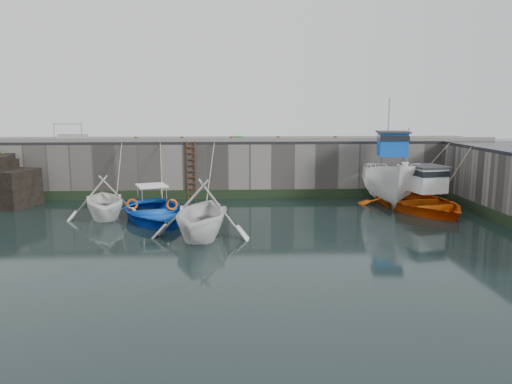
{
  "coord_description": "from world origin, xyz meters",
  "views": [
    {
      "loc": [
        0.28,
        -17.35,
        5.09
      ],
      "look_at": [
        1.33,
        5.14,
        1.2
      ],
      "focal_mm": 35.0,
      "sensor_mm": 36.0,
      "label": 1
    }
  ],
  "objects_px": {
    "boat_near_white": "(105,217)",
    "boat_near_blacktrim": "(202,236)",
    "bollard_a": "(136,139)",
    "bollard_b": "(182,139)",
    "boat_near_blue": "(155,219)",
    "boat_far_orange": "(419,201)",
    "bollard_e": "(335,139)",
    "fish_crate": "(238,139)",
    "boat_far_white": "(389,179)",
    "bollard_d": "(278,139)",
    "bollard_c": "(231,139)",
    "ladder": "(191,171)"
  },
  "relations": [
    {
      "from": "fish_crate",
      "to": "bollard_d",
      "type": "height_order",
      "value": "bollard_d"
    },
    {
      "from": "ladder",
      "to": "bollard_e",
      "type": "xyz_separation_m",
      "value": [
        8.0,
        0.34,
        1.71
      ]
    },
    {
      "from": "boat_near_blue",
      "to": "boat_far_orange",
      "type": "height_order",
      "value": "boat_far_orange"
    },
    {
      "from": "boat_far_orange",
      "to": "fish_crate",
      "type": "xyz_separation_m",
      "value": [
        -8.92,
        4.07,
        2.87
      ]
    },
    {
      "from": "fish_crate",
      "to": "bollard_c",
      "type": "height_order",
      "value": "bollard_c"
    },
    {
      "from": "fish_crate",
      "to": "bollard_e",
      "type": "xyz_separation_m",
      "value": [
        5.41,
        -0.37,
        0.01
      ]
    },
    {
      "from": "bollard_b",
      "to": "bollard_d",
      "type": "height_order",
      "value": "same"
    },
    {
      "from": "bollard_e",
      "to": "fish_crate",
      "type": "bearing_deg",
      "value": 176.04
    },
    {
      "from": "ladder",
      "to": "boat_near_blacktrim",
      "type": "xyz_separation_m",
      "value": [
        1.04,
        -7.98,
        -1.59
      ]
    },
    {
      "from": "boat_near_blacktrim",
      "to": "boat_near_white",
      "type": "bearing_deg",
      "value": 147.99
    },
    {
      "from": "boat_near_blacktrim",
      "to": "bollard_c",
      "type": "relative_size",
      "value": 17.29
    },
    {
      "from": "ladder",
      "to": "bollard_b",
      "type": "relative_size",
      "value": 11.43
    },
    {
      "from": "bollard_a",
      "to": "bollard_b",
      "type": "relative_size",
      "value": 1.0
    },
    {
      "from": "boat_near_white",
      "to": "boat_far_orange",
      "type": "relative_size",
      "value": 0.58
    },
    {
      "from": "bollard_b",
      "to": "bollard_d",
      "type": "xyz_separation_m",
      "value": [
        5.3,
        0.0,
        0.0
      ]
    },
    {
      "from": "fish_crate",
      "to": "bollard_e",
      "type": "distance_m",
      "value": 5.42
    },
    {
      "from": "boat_near_white",
      "to": "boat_near_blacktrim",
      "type": "distance_m",
      "value": 6.0
    },
    {
      "from": "boat_far_orange",
      "to": "bollard_a",
      "type": "relative_size",
      "value": 26.13
    },
    {
      "from": "bollard_d",
      "to": "boat_near_blacktrim",
      "type": "bearing_deg",
      "value": -114.31
    },
    {
      "from": "bollard_c",
      "to": "bollard_e",
      "type": "distance_m",
      "value": 5.8
    },
    {
      "from": "boat_far_orange",
      "to": "bollard_d",
      "type": "relative_size",
      "value": 26.13
    },
    {
      "from": "bollard_a",
      "to": "boat_near_blacktrim",
      "type": "bearing_deg",
      "value": -64.05
    },
    {
      "from": "boat_far_white",
      "to": "bollard_c",
      "type": "bearing_deg",
      "value": -179.88
    },
    {
      "from": "ladder",
      "to": "boat_far_white",
      "type": "height_order",
      "value": "boat_far_white"
    },
    {
      "from": "boat_near_white",
      "to": "bollard_c",
      "type": "height_order",
      "value": "bollard_c"
    },
    {
      "from": "boat_far_orange",
      "to": "fish_crate",
      "type": "height_order",
      "value": "boat_far_orange"
    },
    {
      "from": "bollard_c",
      "to": "bollard_e",
      "type": "xyz_separation_m",
      "value": [
        5.8,
        0.0,
        0.0
      ]
    },
    {
      "from": "boat_near_blue",
      "to": "boat_near_blacktrim",
      "type": "height_order",
      "value": "boat_near_blacktrim"
    },
    {
      "from": "bollard_a",
      "to": "bollard_b",
      "type": "distance_m",
      "value": 2.5
    },
    {
      "from": "bollard_e",
      "to": "bollard_b",
      "type": "bearing_deg",
      "value": 180.0
    },
    {
      "from": "boat_near_white",
      "to": "bollard_c",
      "type": "bearing_deg",
      "value": 21.31
    },
    {
      "from": "boat_far_white",
      "to": "bollard_a",
      "type": "relative_size",
      "value": 27.82
    },
    {
      "from": "boat_far_white",
      "to": "fish_crate",
      "type": "xyz_separation_m",
      "value": [
        -8.09,
        1.81,
        2.09
      ]
    },
    {
      "from": "boat_near_white",
      "to": "bollard_c",
      "type": "xyz_separation_m",
      "value": [
        5.9,
        4.64,
        3.3
      ]
    },
    {
      "from": "boat_near_blue",
      "to": "boat_near_blacktrim",
      "type": "xyz_separation_m",
      "value": [
        2.35,
        -3.19,
        0.0
      ]
    },
    {
      "from": "boat_near_white",
      "to": "boat_far_orange",
      "type": "bearing_deg",
      "value": -13.33
    },
    {
      "from": "bollard_b",
      "to": "boat_near_white",
      "type": "bearing_deg",
      "value": -124.56
    },
    {
      "from": "boat_far_white",
      "to": "bollard_d",
      "type": "bearing_deg",
      "value": 176.02
    },
    {
      "from": "boat_near_white",
      "to": "boat_far_white",
      "type": "height_order",
      "value": "boat_far_white"
    },
    {
      "from": "bollard_c",
      "to": "bollard_e",
      "type": "bearing_deg",
      "value": 0.0
    },
    {
      "from": "boat_near_white",
      "to": "bollard_a",
      "type": "height_order",
      "value": "bollard_a"
    },
    {
      "from": "bollard_b",
      "to": "boat_far_white",
      "type": "bearing_deg",
      "value": -7.3
    },
    {
      "from": "bollard_b",
      "to": "boat_near_blacktrim",
      "type": "bearing_deg",
      "value": -79.47
    },
    {
      "from": "boat_near_blacktrim",
      "to": "bollard_d",
      "type": "xyz_separation_m",
      "value": [
        3.76,
        8.31,
        3.3
      ]
    },
    {
      "from": "bollard_b",
      "to": "bollard_e",
      "type": "distance_m",
      "value": 8.5
    },
    {
      "from": "bollard_a",
      "to": "bollard_d",
      "type": "relative_size",
      "value": 1.0
    },
    {
      "from": "fish_crate",
      "to": "bollard_b",
      "type": "bearing_deg",
      "value": -164.12
    },
    {
      "from": "bollard_a",
      "to": "bollard_b",
      "type": "height_order",
      "value": "same"
    },
    {
      "from": "boat_near_blue",
      "to": "bollard_a",
      "type": "height_order",
      "value": "bollard_a"
    },
    {
      "from": "boat_near_blacktrim",
      "to": "boat_far_white",
      "type": "xyz_separation_m",
      "value": [
        9.64,
        6.88,
        1.2
      ]
    }
  ]
}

